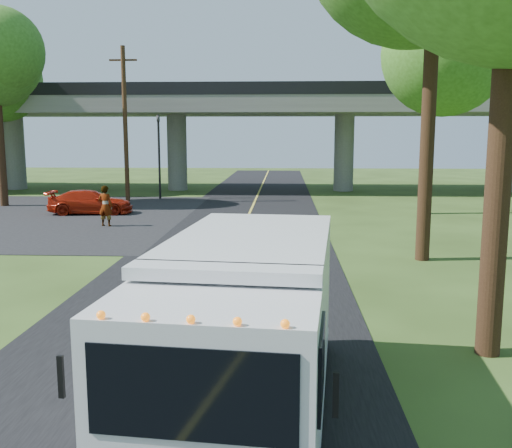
# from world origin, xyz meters

# --- Properties ---
(ground) EXTENTS (120.00, 120.00, 0.00)m
(ground) POSITION_xyz_m (0.00, 0.00, 0.00)
(ground) COLOR #2C3E16
(ground) RESTS_ON ground
(road) EXTENTS (7.00, 90.00, 0.02)m
(road) POSITION_xyz_m (0.00, 10.00, 0.01)
(road) COLOR black
(road) RESTS_ON ground
(parking_lot) EXTENTS (16.00, 18.00, 0.01)m
(parking_lot) POSITION_xyz_m (-11.00, 18.00, 0.01)
(parking_lot) COLOR black
(parking_lot) RESTS_ON ground
(lane_line) EXTENTS (0.12, 90.00, 0.01)m
(lane_line) POSITION_xyz_m (0.00, 10.00, 0.03)
(lane_line) COLOR gold
(lane_line) RESTS_ON road
(overpass) EXTENTS (54.00, 10.00, 7.30)m
(overpass) POSITION_xyz_m (0.00, 32.00, 4.56)
(overpass) COLOR slate
(overpass) RESTS_ON ground
(traffic_signal) EXTENTS (0.18, 0.22, 5.20)m
(traffic_signal) POSITION_xyz_m (-6.00, 26.00, 3.20)
(traffic_signal) COLOR black
(traffic_signal) RESTS_ON ground
(utility_pole) EXTENTS (1.60, 0.26, 9.00)m
(utility_pole) POSITION_xyz_m (-7.50, 24.00, 4.59)
(utility_pole) COLOR #472D19
(utility_pole) RESTS_ON ground
(tree_right_far) EXTENTS (5.77, 5.67, 10.99)m
(tree_right_far) POSITION_xyz_m (9.21, 19.84, 8.30)
(tree_right_far) COLOR #382314
(tree_right_far) RESTS_ON ground
(step_van) EXTENTS (2.81, 6.24, 2.54)m
(step_van) POSITION_xyz_m (1.23, -1.66, 1.38)
(step_van) COLOR silver
(step_van) RESTS_ON ground
(red_sedan) EXTENTS (4.32, 2.12, 1.21)m
(red_sedan) POSITION_xyz_m (-8.03, 19.02, 0.61)
(red_sedan) COLOR #A21B09
(red_sedan) RESTS_ON ground
(pedestrian) EXTENTS (0.73, 0.56, 1.81)m
(pedestrian) POSITION_xyz_m (-6.03, 15.14, 0.90)
(pedestrian) COLOR gray
(pedestrian) RESTS_ON ground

